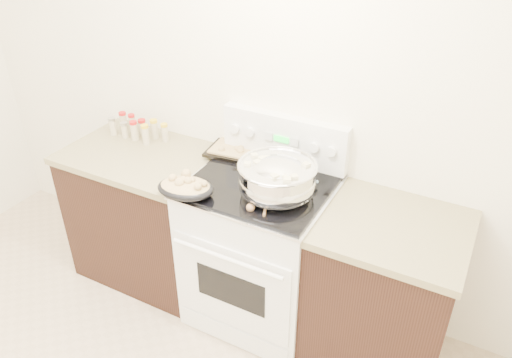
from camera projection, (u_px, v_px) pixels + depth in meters
The scene contains 9 objects.
counter_left at pixel (149, 213), 3.29m from camera, with size 0.93×0.67×0.92m.
counter_right at pixel (382, 293), 2.66m from camera, with size 0.73×0.67×0.92m.
kitchen_range at pixel (260, 248), 2.94m from camera, with size 0.78×0.73×1.22m.
mixing_bowl at pixel (277, 180), 2.55m from camera, with size 0.43×0.43×0.24m.
roasting_pan at pixel (185, 187), 2.58m from camera, with size 0.34×0.27×0.11m.
baking_sheet at pixel (247, 150), 2.99m from camera, with size 0.48×0.36×0.06m.
wooden_spoon at pixel (257, 205), 2.51m from camera, with size 0.12×0.26×0.04m.
blue_ladle at pixel (287, 196), 2.53m from camera, with size 0.14×0.27×0.10m.
spice_jars at pixel (137, 128), 3.19m from camera, with size 0.40×0.14×0.13m.
Camera 1 is at (1.40, -0.61, 2.38)m, focal length 35.00 mm.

